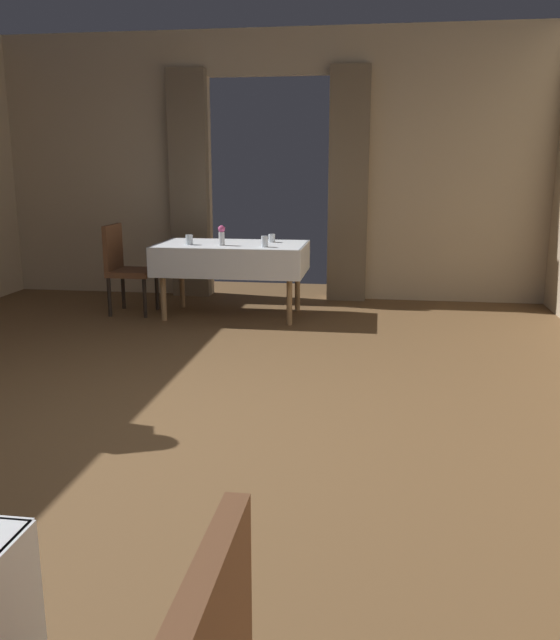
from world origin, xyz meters
TOP-DOWN VIEW (x-y plane):
  - ground at (0.00, 0.00)m, footprint 10.08×10.08m
  - wall_back at (0.00, 4.18)m, footprint 6.40×0.27m
  - dining_table_mid at (-0.20, 3.05)m, footprint 1.51×0.88m
  - chair_mid_left at (-1.34, 3.01)m, footprint 0.44×0.44m
  - flower_vase_mid at (-0.27, 2.89)m, footprint 0.07×0.07m
  - glass_mid_b at (-0.60, 2.90)m, footprint 0.07×0.07m
  - glass_mid_c at (0.18, 2.82)m, footprint 0.07×0.07m
  - glass_mid_d at (0.18, 3.23)m, footprint 0.07×0.07m

SIDE VIEW (x-z plane):
  - ground at x=0.00m, z-range 0.00..0.00m
  - chair_mid_left at x=-1.34m, z-range 0.05..0.98m
  - dining_table_mid at x=-0.20m, z-range 0.28..1.03m
  - glass_mid_d at x=0.18m, z-range 0.75..0.83m
  - glass_mid_b at x=-0.60m, z-range 0.75..0.85m
  - glass_mid_c at x=0.18m, z-range 0.75..0.86m
  - flower_vase_mid at x=-0.27m, z-range 0.76..0.96m
  - wall_back at x=0.00m, z-range 0.02..3.02m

